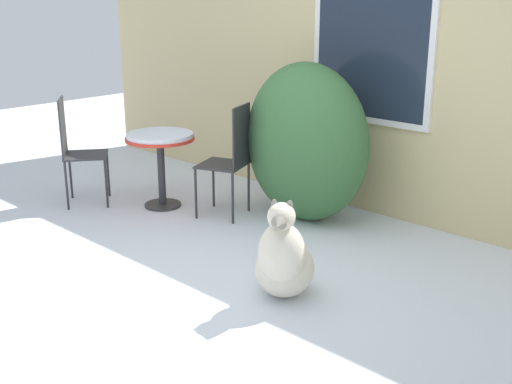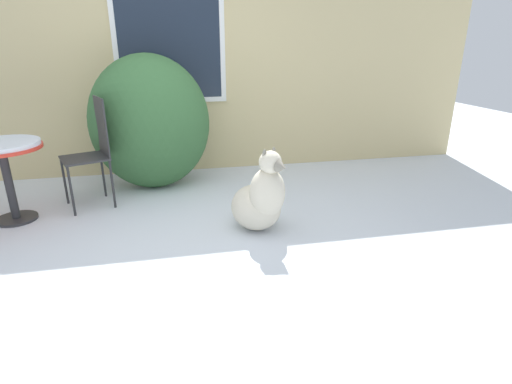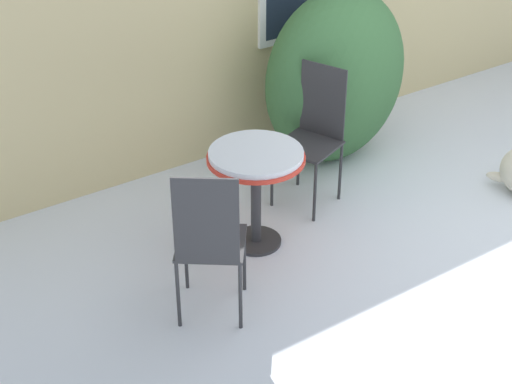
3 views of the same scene
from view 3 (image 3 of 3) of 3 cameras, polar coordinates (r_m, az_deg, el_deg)
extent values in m
plane|color=silver|center=(6.12, 16.87, -2.70)|extent=(16.00, 16.00, 0.00)
ellipsoid|color=#386638|center=(6.54, 5.84, 8.31)|extent=(1.31, 0.79, 1.49)
cylinder|color=#2D2D30|center=(5.72, 0.00, -3.57)|extent=(0.37, 0.37, 0.03)
cylinder|color=#2D2D30|center=(5.54, 0.00, -0.65)|extent=(0.07, 0.07, 0.66)
cylinder|color=red|center=(5.36, 0.00, 2.48)|extent=(0.68, 0.68, 0.03)
cylinder|color=silver|center=(5.34, 0.00, 2.80)|extent=(0.66, 0.66, 0.04)
cube|color=#2D2D30|center=(5.95, 3.77, 3.40)|extent=(0.54, 0.54, 0.02)
cube|color=#2D2D30|center=(5.98, 4.89, 6.65)|extent=(0.15, 0.37, 0.58)
cylinder|color=#2D2D30|center=(6.02, 1.17, 1.03)|extent=(0.02, 0.02, 0.50)
cylinder|color=#2D2D30|center=(5.85, 4.30, -0.06)|extent=(0.02, 0.02, 0.50)
cylinder|color=#2D2D30|center=(6.31, 3.11, 2.48)|extent=(0.02, 0.02, 0.50)
cylinder|color=#2D2D30|center=(6.14, 6.15, 1.48)|extent=(0.02, 0.02, 0.50)
cube|color=#2D2D30|center=(4.85, -3.29, -3.73)|extent=(0.59, 0.59, 0.02)
cube|color=#2D2D30|center=(4.52, -3.66, -2.13)|extent=(0.32, 0.24, 0.58)
cylinder|color=#2D2D30|center=(5.14, -0.86, -4.91)|extent=(0.02, 0.02, 0.50)
cylinder|color=#2D2D30|center=(5.18, -5.12, -4.77)|extent=(0.02, 0.02, 0.50)
cylinder|color=#2D2D30|center=(4.84, -1.14, -7.60)|extent=(0.02, 0.02, 0.50)
cylinder|color=#2D2D30|center=(4.88, -5.69, -7.43)|extent=(0.02, 0.02, 0.50)
ellipsoid|color=beige|center=(6.64, 17.31, 1.04)|extent=(0.19, 0.23, 0.08)
camera|label=1|loc=(7.64, 55.66, 9.12)|focal=45.00mm
camera|label=2|loc=(4.48, 49.72, -3.28)|focal=28.00mm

